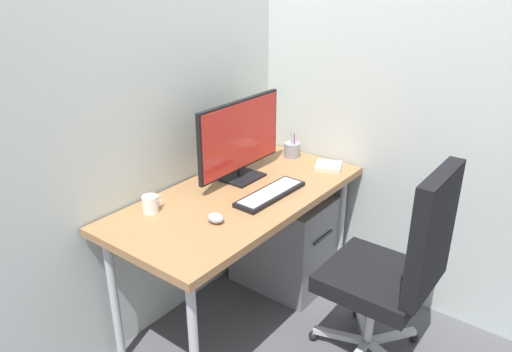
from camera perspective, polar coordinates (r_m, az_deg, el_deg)
ground_plane at (r=2.87m, az=-1.72°, el=-15.91°), size 8.00×8.00×0.00m
wall_back at (r=2.50m, az=-8.80°, el=13.55°), size 2.86×0.04×2.80m
wall_side_right at (r=2.75m, az=11.44°, el=14.25°), size 0.04×2.14×2.80m
desk at (r=2.49m, az=-1.91°, el=-3.44°), size 1.40×0.67×0.76m
office_chair at (r=2.34m, az=16.31°, el=-9.94°), size 0.55×0.58×1.06m
filing_cabinet at (r=2.98m, az=3.10°, el=-7.45°), size 0.39×0.55×0.58m
monitor at (r=2.56m, az=-1.84°, el=4.45°), size 0.62×0.17×0.43m
keyboard at (r=2.43m, az=1.69°, el=-2.10°), size 0.43×0.14×0.02m
mouse at (r=2.19m, az=-4.75°, el=-4.91°), size 0.07×0.09×0.04m
pen_holder at (r=2.93m, az=4.22°, el=3.08°), size 0.10×0.10×0.17m
notebook at (r=2.79m, az=8.48°, el=1.13°), size 0.18×0.18×0.03m
coffee_mug at (r=2.32m, az=-12.22°, el=-3.21°), size 0.11×0.07×0.08m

